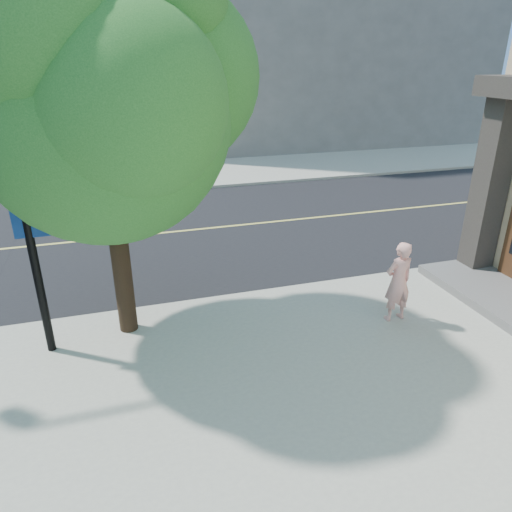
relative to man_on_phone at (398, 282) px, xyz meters
name	(u,v)px	position (x,y,z in m)	size (l,w,h in m)	color
ground	(31,328)	(-6.69, 1.89, -0.91)	(140.00, 140.00, 0.00)	black
road_ew	(52,244)	(-6.69, 6.39, -0.90)	(140.00, 9.00, 0.01)	black
sidewalk_ne	(291,132)	(6.81, 23.39, -0.85)	(29.00, 25.00, 0.12)	#AAA998
filler_ne	(299,15)	(7.31, 23.89, 6.21)	(18.00, 16.00, 14.00)	slate
man_on_phone	(398,282)	(0.00, 0.00, 0.00)	(0.57, 0.38, 1.58)	#F8A69A
street_tree	(107,84)	(-4.78, 1.13, 3.48)	(4.98, 4.53, 6.61)	black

